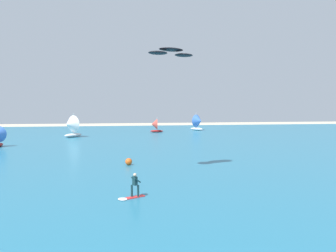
{
  "coord_description": "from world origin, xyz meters",
  "views": [
    {
      "loc": [
        -4.66,
        -3.71,
        6.44
      ],
      "look_at": [
        -1.11,
        20.4,
        4.84
      ],
      "focal_mm": 35.01,
      "sensor_mm": 36.0,
      "label": 1
    }
  ],
  "objects_px": {
    "sailboat_leading": "(198,122)",
    "kite": "(171,52)",
    "kitesurfer": "(133,189)",
    "sailboat_far_right": "(71,126)",
    "marker_buoy": "(129,162)",
    "sailboat_near_shore": "(155,125)"
  },
  "relations": [
    {
      "from": "sailboat_near_shore",
      "to": "sailboat_far_right",
      "type": "relative_size",
      "value": 0.74
    },
    {
      "from": "kitesurfer",
      "to": "sailboat_near_shore",
      "type": "distance_m",
      "value": 52.76
    },
    {
      "from": "sailboat_near_shore",
      "to": "marker_buoy",
      "type": "height_order",
      "value": "sailboat_near_shore"
    },
    {
      "from": "kitesurfer",
      "to": "sailboat_near_shore",
      "type": "xyz_separation_m",
      "value": [
        7.09,
        52.28,
        0.99
      ]
    },
    {
      "from": "kitesurfer",
      "to": "kite",
      "type": "distance_m",
      "value": 13.56
    },
    {
      "from": "sailboat_far_right",
      "to": "sailboat_leading",
      "type": "xyz_separation_m",
      "value": [
        28.49,
        13.02,
        -0.16
      ]
    },
    {
      "from": "sailboat_far_right",
      "to": "marker_buoy",
      "type": "height_order",
      "value": "sailboat_far_right"
    },
    {
      "from": "sailboat_far_right",
      "to": "sailboat_near_shore",
      "type": "bearing_deg",
      "value": 27.74
    },
    {
      "from": "kitesurfer",
      "to": "sailboat_leading",
      "type": "height_order",
      "value": "sailboat_leading"
    },
    {
      "from": "kitesurfer",
      "to": "sailboat_leading",
      "type": "bearing_deg",
      "value": 72.01
    },
    {
      "from": "kite",
      "to": "sailboat_leading",
      "type": "relative_size",
      "value": 1.08
    },
    {
      "from": "kitesurfer",
      "to": "marker_buoy",
      "type": "bearing_deg",
      "value": 89.69
    },
    {
      "from": "sailboat_leading",
      "to": "kite",
      "type": "bearing_deg",
      "value": -106.51
    },
    {
      "from": "kitesurfer",
      "to": "kite",
      "type": "height_order",
      "value": "kite"
    },
    {
      "from": "sailboat_far_right",
      "to": "marker_buoy",
      "type": "xyz_separation_m",
      "value": [
        10.32,
        -30.98,
        -1.8
      ]
    },
    {
      "from": "marker_buoy",
      "to": "sailboat_near_shore",
      "type": "bearing_deg",
      "value": 80.07
    },
    {
      "from": "kite",
      "to": "sailboat_leading",
      "type": "bearing_deg",
      "value": 73.49
    },
    {
      "from": "kitesurfer",
      "to": "marker_buoy",
      "type": "height_order",
      "value": "kitesurfer"
    },
    {
      "from": "kite",
      "to": "sailboat_leading",
      "type": "xyz_separation_m",
      "value": [
        14.38,
        48.49,
        -9.09
      ]
    },
    {
      "from": "sailboat_far_right",
      "to": "sailboat_leading",
      "type": "relative_size",
      "value": 1.08
    },
    {
      "from": "kite",
      "to": "sailboat_far_right",
      "type": "xyz_separation_m",
      "value": [
        -14.12,
        35.47,
        -8.92
      ]
    },
    {
      "from": "kite",
      "to": "sailboat_leading",
      "type": "height_order",
      "value": "kite"
    }
  ]
}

